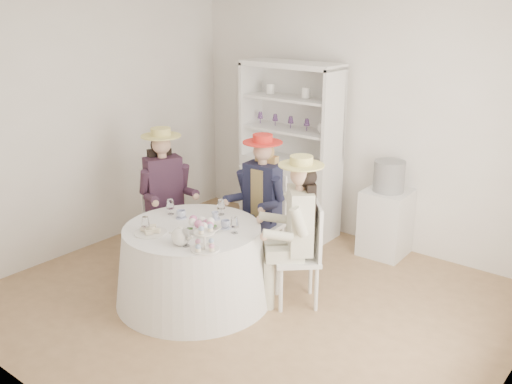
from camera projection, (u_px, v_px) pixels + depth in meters
The scene contains 21 objects.
ground at pixel (249, 300), 5.38m from camera, with size 4.50×4.50×0.00m, color olive.
wall_back at pixel (361, 125), 6.43m from camera, with size 4.50×4.50×0.00m, color white.
wall_front at pixel (41, 231), 3.47m from camera, with size 4.50×4.50×0.00m, color white.
wall_left at pixel (91, 128), 6.28m from camera, with size 4.50×4.50×0.00m, color white.
tea_table at pixel (193, 264), 5.30m from camera, with size 1.46×1.46×0.72m.
hutch at pixel (291, 173), 6.84m from camera, with size 1.34×0.80×2.03m.
side_table at pixel (385, 223), 6.26m from camera, with size 0.47×0.47×0.74m, color silver.
hatbox at pixel (389, 176), 6.09m from camera, with size 0.33×0.33×0.33m, color black.
guest_left at pixel (165, 188), 5.99m from camera, with size 0.61×0.55×1.45m.
guest_mid at pixel (261, 194), 5.84m from camera, with size 0.52×0.54×1.42m.
guest_right at pixel (297, 223), 5.09m from camera, with size 0.60×0.60×1.42m.
spare_chair at pixel (251, 202), 6.58m from camera, with size 0.51×0.51×0.87m.
teacup_a at pixel (181, 215), 5.39m from camera, with size 0.09×0.09×0.07m, color white.
teacup_b at pixel (215, 216), 5.37m from camera, with size 0.07×0.07×0.06m, color white.
teacup_c at pixel (226, 225), 5.15m from camera, with size 0.09×0.09×0.07m, color white.
flower_bowl at pixel (208, 231), 5.04m from camera, with size 0.21×0.21×0.05m, color white.
flower_arrangement at pixel (202, 224), 5.01m from camera, with size 0.20×0.20×0.07m.
table_teapot at pixel (181, 237), 4.80m from camera, with size 0.23×0.16×0.17m.
sandwich_plate at pixel (151, 232), 5.05m from camera, with size 0.29×0.29×0.06m.
cupcake_stand at pixel (205, 241), 4.69m from camera, with size 0.24×0.24×0.22m.
stemware_set at pixel (192, 220), 5.16m from camera, with size 0.87×0.84×0.15m.
Camera 1 is at (3.03, -3.69, 2.68)m, focal length 40.00 mm.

